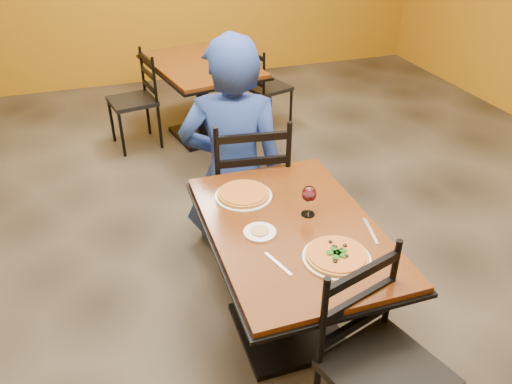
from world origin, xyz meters
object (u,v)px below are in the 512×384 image
object	(u,v)px
chair_second_left	(132,102)
pizza_main	(337,255)
chair_main_far	(248,185)
wine_glass	(309,200)
plate_main	(337,258)
side_plate	(260,232)
chair_second_right	(267,88)
chair_main_near	(387,375)
plate_far	(244,196)
pizza_far	(244,193)
table_main	(291,256)
table_second	(202,82)
diner	(233,146)

from	to	relation	value
chair_second_left	pizza_main	size ratio (longest dim) A/B	3.13
chair_main_far	wine_glass	bearing A→B (deg)	104.85
plate_main	side_plate	size ratio (longest dim) A/B	1.94
pizza_main	chair_main_far	bearing A→B (deg)	93.71
chair_second_right	chair_main_far	bearing A→B (deg)	139.55
chair_main_near	plate_main	size ratio (longest dim) A/B	3.10
pizza_main	plate_far	world-z (taller)	pizza_main
chair_main_far	plate_main	distance (m)	1.14
pizza_far	side_plate	bearing A→B (deg)	-93.67
chair_second_left	chair_second_right	xyz separation A→B (m)	(1.34, 0.00, -0.02)
chair_second_left	plate_main	distance (m)	3.07
table_main	chair_second_left	xyz separation A→B (m)	(-0.52, 2.69, -0.11)
chair_second_right	pizza_main	distance (m)	3.10
chair_main_far	plate_main	xyz separation A→B (m)	(0.07, -1.11, 0.24)
table_main	table_second	size ratio (longest dim) A/B	0.87
chair_main_near	plate_main	xyz separation A→B (m)	(-0.03, 0.44, 0.27)
table_second	chair_second_right	distance (m)	0.68
diner	pizza_far	size ratio (longest dim) A/B	5.26
pizza_main	side_plate	size ratio (longest dim) A/B	1.77
chair_main_near	chair_second_right	world-z (taller)	chair_main_near
pizza_main	diner	bearing A→B (deg)	95.69
chair_main_near	pizza_far	xyz separation A→B (m)	(-0.28, 1.07, 0.29)
pizza_main	side_plate	bearing A→B (deg)	132.28
plate_main	chair_main_near	bearing A→B (deg)	-85.55
table_second	plate_main	xyz separation A→B (m)	(-0.06, -3.00, 0.20)
chair_main_near	plate_far	bearing A→B (deg)	87.76
table_second	chair_second_left	world-z (taller)	chair_second_left
plate_far	plate_main	bearing A→B (deg)	-68.79
chair_second_left	wine_glass	xyz separation A→B (m)	(0.63, -2.63, 0.40)
diner	wine_glass	bearing A→B (deg)	117.02
chair_second_right	diner	xyz separation A→B (m)	(-0.86, -1.73, 0.31)
table_main	plate_main	xyz separation A→B (m)	(0.09, -0.30, 0.20)
diner	side_plate	distance (m)	0.98
chair_second_left	plate_main	bearing A→B (deg)	1.29
table_main	pizza_main	distance (m)	0.38
chair_second_right	pizza_main	bearing A→B (deg)	148.89
chair_main_near	pizza_main	xyz separation A→B (m)	(-0.03, 0.44, 0.29)
wine_glass	pizza_far	bearing A→B (deg)	134.75
chair_second_left	plate_far	distance (m)	2.41
chair_main_far	pizza_far	size ratio (longest dim) A/B	3.70
table_main	plate_main	world-z (taller)	plate_main
pizza_far	wine_glass	size ratio (longest dim) A/B	1.56
plate_main	wine_glass	bearing A→B (deg)	87.26
diner	side_plate	size ratio (longest dim) A/B	9.20
plate_far	side_plate	bearing A→B (deg)	-93.67
side_plate	table_main	bearing A→B (deg)	3.26
diner	plate_main	bearing A→B (deg)	113.62
table_second	chair_second_left	size ratio (longest dim) A/B	1.58
diner	plate_far	world-z (taller)	diner
diner	plate_far	size ratio (longest dim) A/B	4.75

